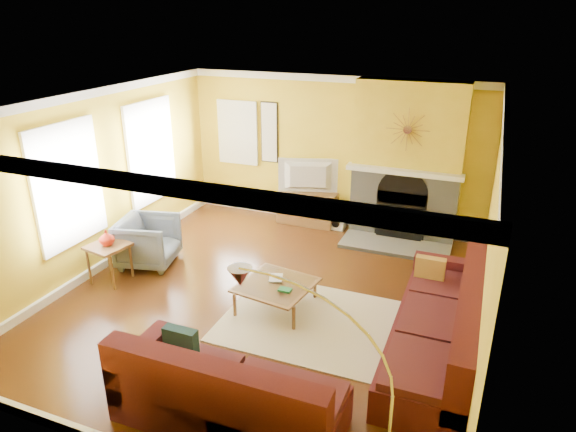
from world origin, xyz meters
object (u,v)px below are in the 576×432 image
at_px(side_table, 110,263).
at_px(arc_lamp, 319,400).
at_px(media_console, 307,208).
at_px(armchair, 148,241).
at_px(sectional_sofa, 327,318).
at_px(coffee_table, 276,295).

height_order(side_table, arc_lamp, arc_lamp).
height_order(media_console, arc_lamp, arc_lamp).
distance_m(armchair, side_table, 0.70).
bearing_deg(armchair, arc_lamp, -141.76).
distance_m(sectional_sofa, armchair, 3.44).
xyz_separation_m(armchair, side_table, (-0.20, -0.66, -0.10)).
bearing_deg(armchair, side_table, 149.35).
relative_size(media_console, side_table, 1.85).
xyz_separation_m(sectional_sofa, side_table, (-3.46, 0.44, -0.16)).
xyz_separation_m(coffee_table, side_table, (-2.55, -0.22, 0.11)).
height_order(sectional_sofa, arc_lamp, arc_lamp).
xyz_separation_m(media_console, arc_lamp, (2.05, -5.49, 0.70)).
distance_m(side_table, arc_lamp, 4.67).
xyz_separation_m(side_table, arc_lamp, (3.99, -2.33, 0.71)).
relative_size(sectional_sofa, arc_lamp, 1.86).
bearing_deg(sectional_sofa, media_console, 112.89).
bearing_deg(side_table, armchair, 72.85).
height_order(media_console, armchair, armchair).
relative_size(media_console, arc_lamp, 0.53).
height_order(coffee_table, media_console, media_console).
distance_m(coffee_table, armchair, 2.40).
relative_size(coffee_table, side_table, 1.59).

